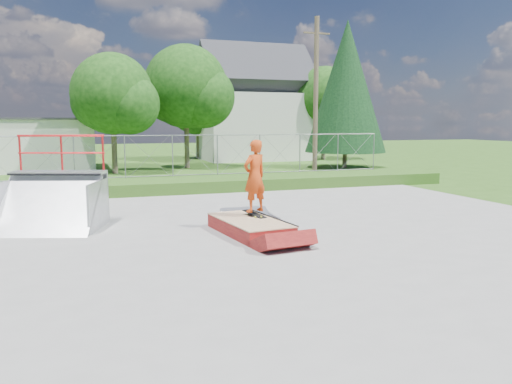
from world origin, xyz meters
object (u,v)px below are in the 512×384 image
quarter_pipe (49,184)px  flat_bank_ramp (249,219)px  skater (255,179)px  grind_box (250,227)px

quarter_pipe → flat_bank_ramp: 5.32m
flat_bank_ramp → quarter_pipe: bearing=168.0°
quarter_pipe → skater: bearing=-1.5°
grind_box → skater: bearing=48.2°
grind_box → flat_bank_ramp: size_ratio=1.97×
grind_box → quarter_pipe: size_ratio=1.13×
grind_box → quarter_pipe: (-4.77, 2.15, 1.04)m
skater → grind_box: bearing=34.1°
grind_box → flat_bank_ramp: flat_bank_ramp is taller
quarter_pipe → flat_bank_ramp: quarter_pipe is taller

